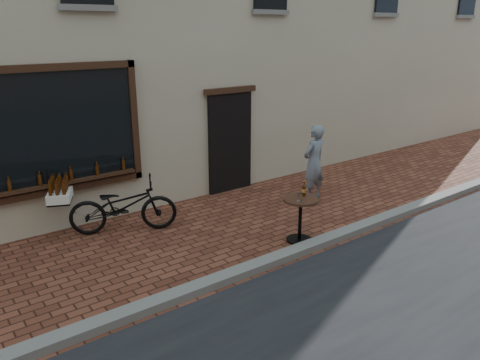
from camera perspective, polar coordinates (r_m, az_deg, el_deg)
ground at (r=7.14m, az=2.62°, el=-11.62°), size 90.00×90.00×0.00m
kerb at (r=7.24m, az=1.61°, el=-10.58°), size 90.00×0.25×0.12m
cargo_bicycle at (r=8.64m, az=-14.32°, el=-3.01°), size 2.23×1.45×1.06m
bistro_table at (r=8.06m, az=7.39°, el=-3.72°), size 0.61×0.61×1.05m
pedestrian at (r=10.01m, az=8.99°, el=2.11°), size 0.64×0.46×1.62m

